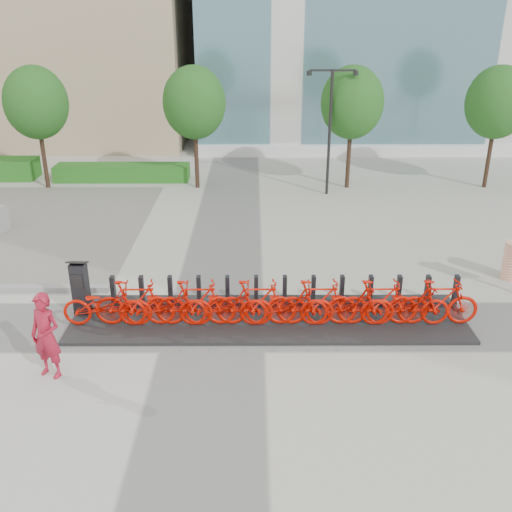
{
  "coord_description": "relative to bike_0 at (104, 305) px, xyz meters",
  "views": [
    {
      "loc": [
        0.95,
        -12.01,
        6.94
      ],
      "look_at": [
        1.0,
        1.5,
        1.2
      ],
      "focal_mm": 40.0,
      "sensor_mm": 36.0,
      "label": 1
    }
  ],
  "objects": [
    {
      "name": "tree_3",
      "position": [
        13.6,
        12.05,
        2.99
      ],
      "size": [
        2.6,
        2.6,
        5.1
      ],
      "color": "#392518",
      "rests_on": "ground"
    },
    {
      "name": "bike_10",
      "position": [
        7.2,
        0.0,
        0.0
      ],
      "size": [
        1.97,
        0.69,
        1.04
      ],
      "primitive_type": "imported",
      "rotation": [
        0.0,
        0.0,
        1.57
      ],
      "color": "#BD0D00",
      "rests_on": "dock_pad"
    },
    {
      "name": "dock_pad",
      "position": [
        3.9,
        0.35,
        -0.56
      ],
      "size": [
        9.6,
        2.4,
        0.08
      ],
      "primitive_type": "cube",
      "color": "black",
      "rests_on": "ground"
    },
    {
      "name": "bike_1",
      "position": [
        0.72,
        0.0,
        0.06
      ],
      "size": [
        1.92,
        0.54,
        1.15
      ],
      "primitive_type": "imported",
      "rotation": [
        0.0,
        0.0,
        1.57
      ],
      "color": "#BD0D00",
      "rests_on": "dock_pad"
    },
    {
      "name": "tree_2",
      "position": [
        7.6,
        12.05,
        2.99
      ],
      "size": [
        2.6,
        2.6,
        5.1
      ],
      "color": "#392518",
      "rests_on": "ground"
    },
    {
      "name": "bike_2",
      "position": [
        1.44,
        0.0,
        0.0
      ],
      "size": [
        1.97,
        0.69,
        1.04
      ],
      "primitive_type": "imported",
      "rotation": [
        0.0,
        0.0,
        1.57
      ],
      "color": "#BD0D00",
      "rests_on": "dock_pad"
    },
    {
      "name": "bike_7",
      "position": [
        5.04,
        0.0,
        0.06
      ],
      "size": [
        1.92,
        0.54,
        1.15
      ],
      "primitive_type": "imported",
      "rotation": [
        0.0,
        0.0,
        1.57
      ],
      "color": "#BD0D00",
      "rests_on": "dock_pad"
    },
    {
      "name": "hedge_b",
      "position": [
        -2.4,
        13.25,
        -0.25
      ],
      "size": [
        6.0,
        1.2,
        0.7
      ],
      "primitive_type": "cube",
      "color": "#2C731E",
      "rests_on": "ground"
    },
    {
      "name": "bike_0",
      "position": [
        0.0,
        0.0,
        0.0
      ],
      "size": [
        1.97,
        0.69,
        1.04
      ],
      "primitive_type": "imported",
      "rotation": [
        0.0,
        0.0,
        1.57
      ],
      "color": "#BD0D00",
      "rests_on": "dock_pad"
    },
    {
      "name": "tree_0",
      "position": [
        -5.4,
        12.05,
        2.99
      ],
      "size": [
        2.6,
        2.6,
        5.1
      ],
      "color": "#392518",
      "rests_on": "ground"
    },
    {
      "name": "bike_8",
      "position": [
        5.76,
        0.0,
        0.0
      ],
      "size": [
        1.97,
        0.69,
        1.04
      ],
      "primitive_type": "imported",
      "rotation": [
        0.0,
        0.0,
        1.57
      ],
      "color": "#BD0D00",
      "rests_on": "dock_pad"
    },
    {
      "name": "kiosk",
      "position": [
        -0.72,
        0.63,
        0.17
      ],
      "size": [
        0.46,
        0.4,
        1.44
      ],
      "rotation": [
        0.0,
        0.0,
        -0.06
      ],
      "color": "black",
      "rests_on": "dock_pad"
    },
    {
      "name": "dock_rail_posts",
      "position": [
        4.32,
        0.82,
        -0.09
      ],
      "size": [
        8.74,
        0.5,
        0.85
      ],
      "primitive_type": null,
      "color": "black",
      "rests_on": "dock_pad"
    },
    {
      "name": "worker_red",
      "position": [
        -0.68,
        -1.95,
        0.34
      ],
      "size": [
        0.8,
        0.66,
        1.87
      ],
      "primitive_type": "imported",
      "rotation": [
        0.0,
        0.0,
        -0.36
      ],
      "color": "maroon",
      "rests_on": "ground"
    },
    {
      "name": "ground",
      "position": [
        2.6,
        0.05,
        -0.6
      ],
      "size": [
        120.0,
        120.0,
        0.0
      ],
      "primitive_type": "plane",
      "color": "#A5A591"
    },
    {
      "name": "bike_6",
      "position": [
        4.32,
        0.0,
        0.0
      ],
      "size": [
        1.97,
        0.69,
        1.04
      ],
      "primitive_type": "imported",
      "rotation": [
        0.0,
        0.0,
        1.57
      ],
      "color": "#BD0D00",
      "rests_on": "dock_pad"
    },
    {
      "name": "bike_11",
      "position": [
        7.92,
        0.0,
        0.06
      ],
      "size": [
        1.92,
        0.54,
        1.15
      ],
      "primitive_type": "imported",
      "rotation": [
        0.0,
        0.0,
        1.57
      ],
      "color": "#BD0D00",
      "rests_on": "dock_pad"
    },
    {
      "name": "bike_9",
      "position": [
        6.48,
        0.0,
        0.06
      ],
      "size": [
        1.92,
        0.54,
        1.15
      ],
      "primitive_type": "imported",
      "rotation": [
        0.0,
        0.0,
        1.57
      ],
      "color": "#BD0D00",
      "rests_on": "dock_pad"
    },
    {
      "name": "bike_3",
      "position": [
        2.16,
        0.0,
        0.06
      ],
      "size": [
        1.92,
        0.54,
        1.15
      ],
      "primitive_type": "imported",
      "rotation": [
        0.0,
        0.0,
        1.57
      ],
      "color": "#BD0D00",
      "rests_on": "dock_pad"
    },
    {
      "name": "bike_4",
      "position": [
        2.88,
        0.0,
        0.0
      ],
      "size": [
        1.97,
        0.69,
        1.04
      ],
      "primitive_type": "imported",
      "rotation": [
        0.0,
        0.0,
        1.57
      ],
      "color": "#BD0D00",
      "rests_on": "dock_pad"
    },
    {
      "name": "streetlamp",
      "position": [
        6.6,
        11.05,
        2.54
      ],
      "size": [
        2.0,
        0.2,
        5.0
      ],
      "color": "black",
      "rests_on": "ground"
    },
    {
      "name": "tree_1",
      "position": [
        1.1,
        12.05,
        2.99
      ],
      "size": [
        2.6,
        2.6,
        5.1
      ],
      "color": "#392518",
      "rests_on": "ground"
    },
    {
      "name": "bike_5",
      "position": [
        3.6,
        0.0,
        0.06
      ],
      "size": [
        1.92,
        0.54,
        1.15
      ],
      "primitive_type": "imported",
      "rotation": [
        0.0,
        0.0,
        1.57
      ],
      "color": "#BD0D00",
      "rests_on": "dock_pad"
    }
  ]
}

